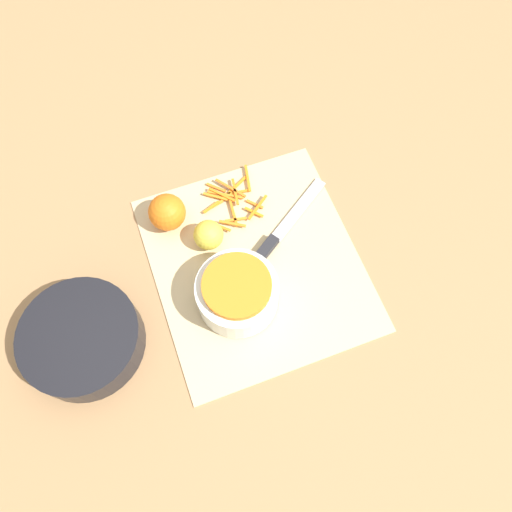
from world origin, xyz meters
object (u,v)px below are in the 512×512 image
Objects in this scene: orange_left at (167,212)px; lemon at (208,235)px; bowl_speckled at (237,292)px; bowl_dark at (82,339)px; knife at (271,243)px.

orange_left is 1.25× the size of lemon.
bowl_speckled is at bearing -160.35° from orange_left.
orange_left is (0.18, -0.20, 0.01)m from bowl_dark.
orange_left is 0.09m from lemon.
lemon is at bearing -139.46° from orange_left.
knife is at bearing -79.91° from bowl_dark.
bowl_speckled is 0.27m from bowl_dark.
bowl_speckled is 0.13m from lemon.
lemon is at bearing -66.80° from bowl_dark.
orange_left reaches higher than knife.
bowl_dark is 3.61× the size of lemon.
orange_left is at bearing 111.59° from knife.
bowl_speckled is 2.58× the size of lemon.
knife is at bearing -49.32° from bowl_speckled.
bowl_dark is 0.38m from knife.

